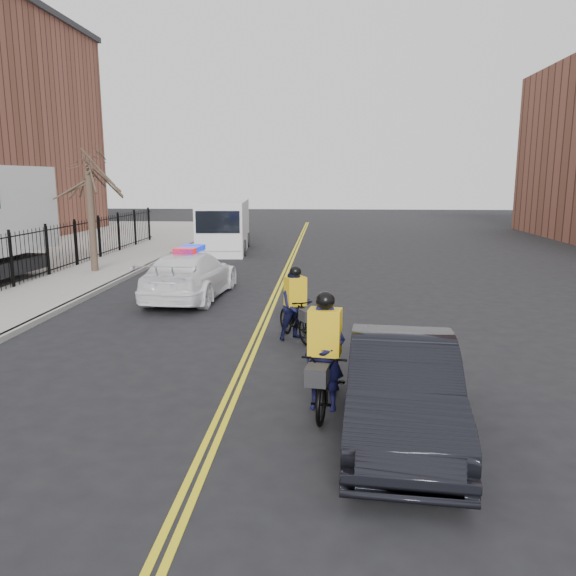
{
  "coord_description": "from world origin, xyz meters",
  "views": [
    {
      "loc": [
        1.63,
        -11.64,
        3.77
      ],
      "look_at": [
        0.77,
        1.01,
        1.3
      ],
      "focal_mm": 35.0,
      "sensor_mm": 36.0,
      "label": 1
    }
  ],
  "objects_px": {
    "cyclist_far": "(295,311)",
    "police_cruiser": "(190,275)",
    "dark_sedan": "(402,388)",
    "cargo_van": "(224,227)",
    "cyclist_near": "(324,369)"
  },
  "relations": [
    {
      "from": "cyclist_far",
      "to": "police_cruiser",
      "type": "bearing_deg",
      "value": 100.07
    },
    {
      "from": "police_cruiser",
      "to": "cyclist_near",
      "type": "relative_size",
      "value": 2.5
    },
    {
      "from": "police_cruiser",
      "to": "cargo_van",
      "type": "height_order",
      "value": "cargo_van"
    },
    {
      "from": "police_cruiser",
      "to": "dark_sedan",
      "type": "height_order",
      "value": "police_cruiser"
    },
    {
      "from": "cyclist_near",
      "to": "cargo_van",
      "type": "bearing_deg",
      "value": 113.75
    },
    {
      "from": "dark_sedan",
      "to": "cargo_van",
      "type": "distance_m",
      "value": 22.18
    },
    {
      "from": "dark_sedan",
      "to": "cyclist_far",
      "type": "distance_m",
      "value": 5.29
    },
    {
      "from": "police_cruiser",
      "to": "cargo_van",
      "type": "xyz_separation_m",
      "value": [
        -1.04,
        11.74,
        0.53
      ]
    },
    {
      "from": "cyclist_near",
      "to": "cyclist_far",
      "type": "distance_m",
      "value": 4.11
    },
    {
      "from": "cargo_van",
      "to": "cyclist_far",
      "type": "bearing_deg",
      "value": -78.96
    },
    {
      "from": "police_cruiser",
      "to": "cargo_van",
      "type": "relative_size",
      "value": 0.82
    },
    {
      "from": "police_cruiser",
      "to": "cyclist_near",
      "type": "distance_m",
      "value": 9.57
    },
    {
      "from": "police_cruiser",
      "to": "dark_sedan",
      "type": "distance_m",
      "value": 10.91
    },
    {
      "from": "cargo_van",
      "to": "cyclist_far",
      "type": "relative_size",
      "value": 3.64
    },
    {
      "from": "police_cruiser",
      "to": "cyclist_far",
      "type": "bearing_deg",
      "value": 132.32
    }
  ]
}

